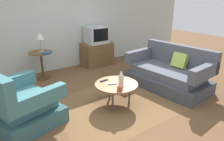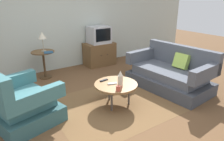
{
  "view_description": "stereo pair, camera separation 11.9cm",
  "coord_description": "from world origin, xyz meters",
  "px_view_note": "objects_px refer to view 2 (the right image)",
  "views": [
    {
      "loc": [
        -1.9,
        -2.63,
        1.84
      ],
      "look_at": [
        0.19,
        0.27,
        0.55
      ],
      "focal_mm": 33.56,
      "sensor_mm": 36.0,
      "label": 1
    },
    {
      "loc": [
        -1.81,
        -2.7,
        1.84
      ],
      "look_at": [
        0.19,
        0.27,
        0.55
      ],
      "focal_mm": 33.56,
      "sensor_mm": 36.0,
      "label": 2
    }
  ],
  "objects_px": {
    "couch": "(170,74)",
    "television": "(99,35)",
    "armchair": "(20,104)",
    "tv_stand": "(99,54)",
    "table_lamp": "(42,36)",
    "book": "(48,52)",
    "tv_remote_dark": "(104,80)",
    "mug": "(118,88)",
    "side_table": "(44,59)",
    "coffee_table": "(116,85)",
    "tv_remote_silver": "(112,84)",
    "vase": "(120,79)"
  },
  "relations": [
    {
      "from": "couch",
      "to": "television",
      "type": "height_order",
      "value": "television"
    },
    {
      "from": "armchair",
      "to": "tv_stand",
      "type": "distance_m",
      "value": 3.02
    },
    {
      "from": "couch",
      "to": "tv_stand",
      "type": "xyz_separation_m",
      "value": [
        -0.44,
        2.15,
        0.01
      ]
    },
    {
      "from": "tv_stand",
      "to": "table_lamp",
      "type": "distance_m",
      "value": 1.71
    },
    {
      "from": "couch",
      "to": "table_lamp",
      "type": "height_order",
      "value": "table_lamp"
    },
    {
      "from": "armchair",
      "to": "table_lamp",
      "type": "xyz_separation_m",
      "value": [
        0.88,
        1.61,
        0.68
      ]
    },
    {
      "from": "tv_stand",
      "to": "book",
      "type": "bearing_deg",
      "value": -167.29
    },
    {
      "from": "tv_remote_dark",
      "to": "mug",
      "type": "bearing_deg",
      "value": -98.25
    },
    {
      "from": "side_table",
      "to": "armchair",
      "type": "bearing_deg",
      "value": -117.87
    },
    {
      "from": "side_table",
      "to": "tv_remote_dark",
      "type": "height_order",
      "value": "side_table"
    },
    {
      "from": "television",
      "to": "mug",
      "type": "height_order",
      "value": "television"
    },
    {
      "from": "coffee_table",
      "to": "armchair",
      "type": "bearing_deg",
      "value": 166.93
    },
    {
      "from": "tv_stand",
      "to": "table_lamp",
      "type": "bearing_deg",
      "value": -173.79
    },
    {
      "from": "armchair",
      "to": "table_lamp",
      "type": "relative_size",
      "value": 2.63
    },
    {
      "from": "television",
      "to": "mug",
      "type": "bearing_deg",
      "value": -113.87
    },
    {
      "from": "armchair",
      "to": "table_lamp",
      "type": "bearing_deg",
      "value": 136.39
    },
    {
      "from": "armchair",
      "to": "side_table",
      "type": "height_order",
      "value": "armchair"
    },
    {
      "from": "side_table",
      "to": "book",
      "type": "distance_m",
      "value": 0.28
    },
    {
      "from": "tv_remote_silver",
      "to": "coffee_table",
      "type": "bearing_deg",
      "value": -176.0
    },
    {
      "from": "armchair",
      "to": "tv_remote_silver",
      "type": "height_order",
      "value": "armchair"
    },
    {
      "from": "coffee_table",
      "to": "vase",
      "type": "bearing_deg",
      "value": -95.62
    },
    {
      "from": "tv_stand",
      "to": "television",
      "type": "bearing_deg",
      "value": 90.0
    },
    {
      "from": "television",
      "to": "book",
      "type": "relative_size",
      "value": 2.49
    },
    {
      "from": "tv_stand",
      "to": "television",
      "type": "height_order",
      "value": "television"
    },
    {
      "from": "television",
      "to": "tv_remote_silver",
      "type": "bearing_deg",
      "value": -115.07
    },
    {
      "from": "coffee_table",
      "to": "side_table",
      "type": "relative_size",
      "value": 1.17
    },
    {
      "from": "coffee_table",
      "to": "tv_stand",
      "type": "distance_m",
      "value": 2.32
    },
    {
      "from": "vase",
      "to": "mug",
      "type": "xyz_separation_m",
      "value": [
        -0.12,
        -0.11,
        -0.09
      ]
    },
    {
      "from": "vase",
      "to": "tv_remote_silver",
      "type": "xyz_separation_m",
      "value": [
        -0.05,
        0.16,
        -0.13
      ]
    },
    {
      "from": "side_table",
      "to": "tv_stand",
      "type": "height_order",
      "value": "side_table"
    },
    {
      "from": "armchair",
      "to": "mug",
      "type": "bearing_deg",
      "value": 51.34
    },
    {
      "from": "coffee_table",
      "to": "vase",
      "type": "distance_m",
      "value": 0.22
    },
    {
      "from": "couch",
      "to": "tv_stand",
      "type": "relative_size",
      "value": 2.14
    },
    {
      "from": "tv_stand",
      "to": "vase",
      "type": "bearing_deg",
      "value": -112.48
    },
    {
      "from": "side_table",
      "to": "vase",
      "type": "xyz_separation_m",
      "value": [
        0.63,
        -2.13,
        0.08
      ]
    },
    {
      "from": "armchair",
      "to": "book",
      "type": "xyz_separation_m",
      "value": [
        0.93,
        1.44,
        0.34
      ]
    },
    {
      "from": "coffee_table",
      "to": "tv_remote_silver",
      "type": "relative_size",
      "value": 4.46
    },
    {
      "from": "side_table",
      "to": "television",
      "type": "bearing_deg",
      "value": 5.49
    },
    {
      "from": "side_table",
      "to": "tv_remote_dark",
      "type": "relative_size",
      "value": 4.04
    },
    {
      "from": "television",
      "to": "tv_remote_silver",
      "type": "distance_m",
      "value": 2.38
    },
    {
      "from": "couch",
      "to": "side_table",
      "type": "height_order",
      "value": "couch"
    },
    {
      "from": "armchair",
      "to": "tv_remote_dark",
      "type": "distance_m",
      "value": 1.41
    },
    {
      "from": "side_table",
      "to": "mug",
      "type": "relative_size",
      "value": 5.38
    },
    {
      "from": "couch",
      "to": "book",
      "type": "distance_m",
      "value": 2.68
    },
    {
      "from": "armchair",
      "to": "book",
      "type": "relative_size",
      "value": 5.23
    },
    {
      "from": "tv_stand",
      "to": "tv_remote_silver",
      "type": "height_order",
      "value": "tv_stand"
    },
    {
      "from": "side_table",
      "to": "book",
      "type": "relative_size",
      "value": 2.88
    },
    {
      "from": "mug",
      "to": "book",
      "type": "bearing_deg",
      "value": 102.25
    },
    {
      "from": "couch",
      "to": "side_table",
      "type": "xyz_separation_m",
      "value": [
        -2.01,
        2.01,
        0.17
      ]
    },
    {
      "from": "side_table",
      "to": "table_lamp",
      "type": "xyz_separation_m",
      "value": [
        0.02,
        -0.02,
        0.53
      ]
    }
  ]
}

